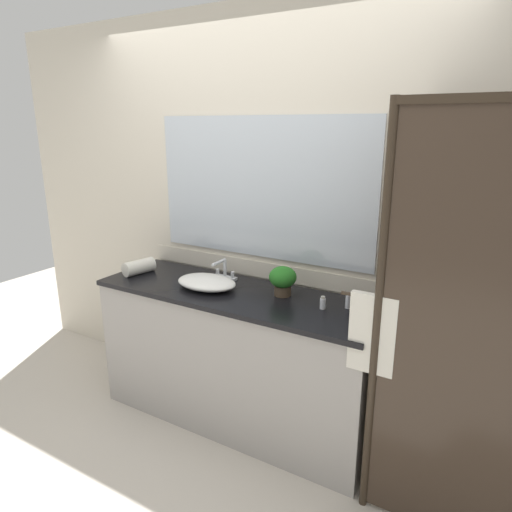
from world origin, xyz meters
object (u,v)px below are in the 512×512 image
at_px(sink_basin, 207,282).
at_px(soap_dish, 363,305).
at_px(amenity_bottle_shampoo, 355,321).
at_px(potted_plant, 283,279).
at_px(amenity_bottle_body_wash, 323,303).
at_px(rolled_towel_near_edge, 139,267).
at_px(amenity_bottle_conditioner, 348,301).
at_px(faucet, 224,272).

height_order(sink_basin, soap_dish, sink_basin).
height_order(sink_basin, amenity_bottle_shampoo, amenity_bottle_shampoo).
bearing_deg(potted_plant, amenity_bottle_body_wash, -14.23).
relative_size(soap_dish, rolled_towel_near_edge, 0.46).
xyz_separation_m(soap_dish, amenity_bottle_shampoo, (0.05, -0.31, 0.03)).
relative_size(potted_plant, amenity_bottle_conditioner, 2.03).
distance_m(amenity_bottle_shampoo, amenity_bottle_body_wash, 0.30).
height_order(faucet, soap_dish, faucet).
height_order(sink_basin, amenity_bottle_conditioner, amenity_bottle_conditioner).
distance_m(sink_basin, amenity_bottle_conditioner, 0.89).
bearing_deg(amenity_bottle_shampoo, amenity_bottle_conditioner, 115.79).
bearing_deg(rolled_towel_near_edge, amenity_bottle_shampoo, -4.26).
bearing_deg(amenity_bottle_shampoo, soap_dish, 99.93).
distance_m(sink_basin, amenity_bottle_shampoo, 1.01).
bearing_deg(sink_basin, amenity_bottle_shampoo, -6.94).
bearing_deg(sink_basin, amenity_bottle_conditioner, 8.57).
bearing_deg(soap_dish, amenity_bottle_conditioner, -140.21).
height_order(sink_basin, rolled_towel_near_edge, rolled_towel_near_edge).
bearing_deg(amenity_bottle_shampoo, sink_basin, 173.06).
xyz_separation_m(sink_basin, amenity_bottle_shampoo, (1.00, -0.12, 0.01)).
xyz_separation_m(faucet, rolled_towel_near_edge, (-0.57, -0.20, -0.00)).
xyz_separation_m(soap_dish, amenity_bottle_conditioner, (-0.07, -0.06, 0.03)).
bearing_deg(potted_plant, sink_basin, -165.05).
xyz_separation_m(potted_plant, rolled_towel_near_edge, (-1.04, -0.13, -0.05)).
bearing_deg(potted_plant, amenity_bottle_shampoo, -25.08).
relative_size(soap_dish, amenity_bottle_shampoo, 1.01).
xyz_separation_m(sink_basin, amenity_bottle_body_wash, (0.76, 0.05, -0.00)).
height_order(potted_plant, amenity_bottle_conditioner, potted_plant).
bearing_deg(amenity_bottle_conditioner, sink_basin, -171.43).
distance_m(soap_dish, rolled_towel_near_edge, 1.53).
xyz_separation_m(amenity_bottle_conditioner, rolled_towel_near_edge, (-1.45, -0.14, 0.01)).
bearing_deg(faucet, amenity_bottle_shampoo, -17.48).
xyz_separation_m(amenity_bottle_conditioner, amenity_bottle_body_wash, (-0.12, -0.08, -0.01)).
relative_size(faucet, amenity_bottle_body_wash, 2.33).
bearing_deg(sink_basin, amenity_bottle_body_wash, 3.96).
bearing_deg(amenity_bottle_body_wash, sink_basin, -176.04).
distance_m(sink_basin, rolled_towel_near_edge, 0.57).
bearing_deg(soap_dish, sink_basin, -168.69).
xyz_separation_m(amenity_bottle_body_wash, rolled_towel_near_edge, (-1.33, -0.06, 0.01)).
height_order(potted_plant, rolled_towel_near_edge, potted_plant).
xyz_separation_m(potted_plant, soap_dish, (0.47, 0.06, -0.09)).
relative_size(soap_dish, amenity_bottle_conditioner, 1.13).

